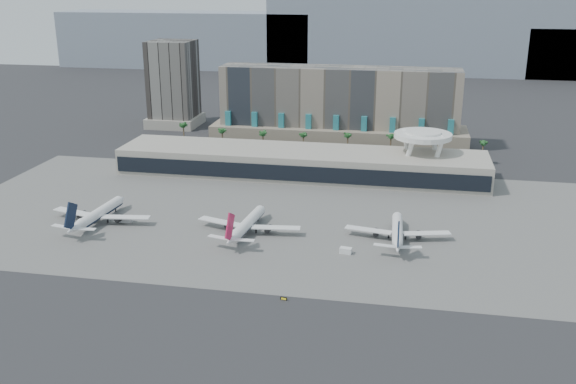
% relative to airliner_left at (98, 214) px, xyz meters
% --- Properties ---
extents(ground, '(900.00, 900.00, 0.00)m').
position_rel_airliner_left_xyz_m(ground, '(64.56, -34.82, -3.60)').
color(ground, '#232326').
rests_on(ground, ground).
extents(apron_pad, '(260.00, 130.00, 0.06)m').
position_rel_airliner_left_xyz_m(apron_pad, '(64.56, 20.18, -3.57)').
color(apron_pad, '#5B5B59').
rests_on(apron_pad, ground).
extents(mountain_ridge, '(680.00, 60.00, 70.00)m').
position_rel_airliner_left_xyz_m(mountain_ridge, '(92.44, 435.18, 26.29)').
color(mountain_ridge, gray).
rests_on(mountain_ridge, ground).
extents(hotel, '(140.00, 30.00, 42.00)m').
position_rel_airliner_left_xyz_m(hotel, '(74.56, 139.59, 13.21)').
color(hotel, gray).
rests_on(hotel, ground).
extents(office_tower, '(30.00, 30.00, 52.00)m').
position_rel_airliner_left_xyz_m(office_tower, '(-30.44, 165.18, 19.34)').
color(office_tower, black).
rests_on(office_tower, ground).
extents(terminal, '(170.00, 32.50, 14.50)m').
position_rel_airliner_left_xyz_m(terminal, '(64.56, 75.02, 2.91)').
color(terminal, '#B8B1A1').
rests_on(terminal, ground).
extents(saucer_structure, '(26.00, 26.00, 21.89)m').
position_rel_airliner_left_xyz_m(saucer_structure, '(119.56, 81.18, 14.85)').
color(saucer_structure, white).
rests_on(saucer_structure, ground).
extents(palm_row, '(157.80, 2.80, 13.10)m').
position_rel_airliner_left_xyz_m(palm_row, '(71.56, 110.18, 6.89)').
color(palm_row, brown).
rests_on(palm_row, ground).
extents(airliner_left, '(40.10, 41.38, 14.28)m').
position_rel_airliner_left_xyz_m(airliner_left, '(0.00, 0.00, 0.00)').
color(airliner_left, white).
rests_on(airliner_left, ground).
extents(airliner_centre, '(39.02, 40.32, 13.92)m').
position_rel_airliner_left_xyz_m(airliner_centre, '(57.55, 0.63, -0.09)').
color(airliner_centre, white).
rests_on(airliner_centre, ground).
extents(airliner_right, '(37.46, 38.57, 13.31)m').
position_rel_airliner_left_xyz_m(airliner_right, '(111.15, 4.32, -0.24)').
color(airliner_right, white).
rests_on(airliner_right, ground).
extents(service_vehicle_a, '(5.14, 2.83, 2.42)m').
position_rel_airliner_left_xyz_m(service_vehicle_a, '(9.76, 2.30, -2.39)').
color(service_vehicle_a, silver).
rests_on(service_vehicle_a, ground).
extents(service_vehicle_b, '(4.26, 2.82, 2.04)m').
position_rel_airliner_left_xyz_m(service_vehicle_b, '(94.56, -11.01, -2.58)').
color(service_vehicle_b, white).
rests_on(service_vehicle_b, ground).
extents(taxiway_sign, '(2.06, 0.57, 0.93)m').
position_rel_airliner_left_xyz_m(taxiway_sign, '(80.45, -47.11, -3.14)').
color(taxiway_sign, black).
rests_on(taxiway_sign, ground).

